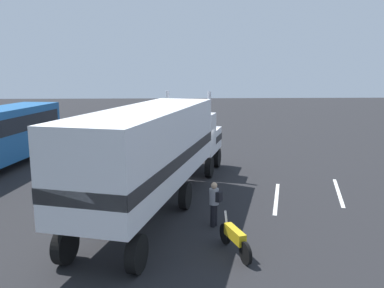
# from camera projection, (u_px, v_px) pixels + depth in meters

# --- Properties ---
(ground_plane) EXTENTS (120.00, 120.00, 0.00)m
(ground_plane) POSITION_uv_depth(u_px,v_px,m) (192.00, 174.00, 21.25)
(ground_plane) COLOR #232326
(lane_stripe_near) EXTENTS (4.26, 1.40, 0.01)m
(lane_stripe_near) POSITION_uv_depth(u_px,v_px,m) (276.00, 198.00, 17.18)
(lane_stripe_near) COLOR silver
(lane_stripe_near) RESTS_ON ground_plane
(lane_stripe_mid) EXTENTS (4.24, 1.50, 0.01)m
(lane_stripe_mid) POSITION_uv_depth(u_px,v_px,m) (338.00, 192.00, 18.00)
(lane_stripe_mid) COLOR silver
(lane_stripe_mid) RESTS_ON ground_plane
(semi_truck) EXTENTS (14.27, 6.48, 4.50)m
(semi_truck) POSITION_uv_depth(u_px,v_px,m) (159.00, 146.00, 15.76)
(semi_truck) COLOR white
(semi_truck) RESTS_ON ground_plane
(person_bystander) EXTENTS (0.43, 0.47, 1.63)m
(person_bystander) POSITION_uv_depth(u_px,v_px,m) (214.00, 202.00, 13.91)
(person_bystander) COLOR black
(person_bystander) RESTS_ON ground_plane
(motorcycle) EXTENTS (2.05, 0.70, 1.12)m
(motorcycle) POSITION_uv_depth(u_px,v_px,m) (235.00, 238.00, 11.90)
(motorcycle) COLOR black
(motorcycle) RESTS_ON ground_plane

